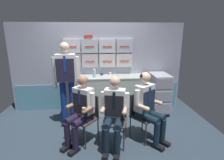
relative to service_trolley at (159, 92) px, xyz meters
name	(u,v)px	position (x,y,z in m)	size (l,w,h in m)	color
ground	(100,137)	(-1.47, -0.98, -0.53)	(4.80, 4.80, 0.04)	#2D3A47
galley_bulkhead	(98,68)	(-1.46, 0.40, 0.56)	(4.20, 0.14, 2.15)	#A3A6B9
galley_counter	(105,95)	(-1.30, 0.11, -0.06)	(1.93, 0.53, 0.91)	beige
service_trolley	(159,92)	(0.00, 0.00, 0.00)	(0.40, 0.65, 0.96)	black
folding_chair_left	(87,113)	(-1.69, -1.03, 0.00)	(0.56, 0.56, 0.84)	#2D2D33
crew_member_left	(80,108)	(-1.78, -1.16, 0.15)	(0.60, 0.65, 1.22)	black
folding_chair_right	(115,115)	(-1.18, -1.15, 0.00)	(0.48, 0.48, 0.84)	#2D2D33
crew_member_right	(114,110)	(-1.22, -1.31, 0.16)	(0.50, 0.64, 1.23)	black
folding_chair_by_counter	(140,111)	(-0.70, -1.02, 0.00)	(0.56, 0.56, 0.84)	#2D2D33
crew_member_by_counter	(148,104)	(-0.61, -1.14, 0.17)	(0.62, 0.67, 1.25)	black
crew_member_standing	(66,77)	(-2.11, -0.41, 0.53)	(0.55, 0.27, 1.74)	black
sparkling_bottle_green	(72,72)	(-2.06, 0.07, 0.54)	(0.06, 0.06, 0.29)	#ACCFE2
water_bottle_blue_cap	(94,73)	(-1.55, 0.03, 0.51)	(0.07, 0.07, 0.23)	silver
paper_cup_tan	(102,74)	(-1.38, 0.24, 0.43)	(0.08, 0.08, 0.06)	navy
coffee_cup_spare	(110,73)	(-1.17, 0.29, 0.43)	(0.06, 0.06, 0.06)	silver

